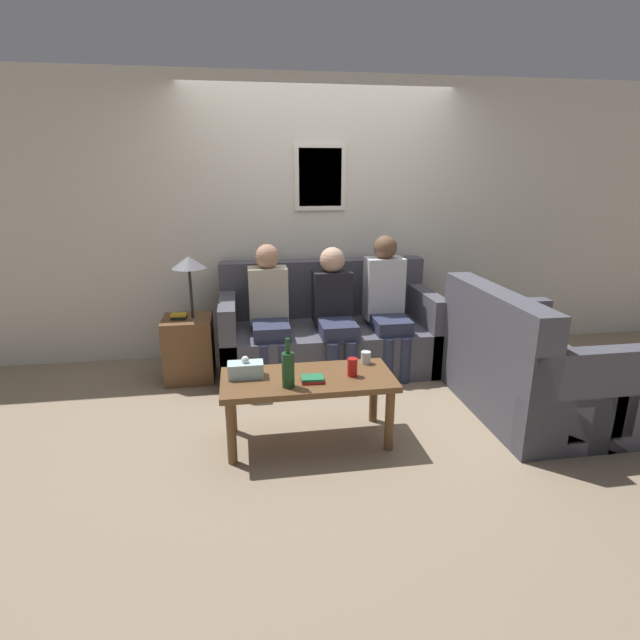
{
  "coord_description": "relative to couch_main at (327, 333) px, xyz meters",
  "views": [
    {
      "loc": [
        -0.77,
        -3.77,
        1.77
      ],
      "look_at": [
        -0.18,
        -0.14,
        0.66
      ],
      "focal_mm": 28.0,
      "sensor_mm": 36.0,
      "label": 1
    }
  ],
  "objects": [
    {
      "name": "couch_side",
      "position": [
        1.31,
        -1.15,
        0.0
      ],
      "size": [
        0.91,
        1.35,
        0.95
      ],
      "rotation": [
        0.0,
        0.0,
        1.57
      ],
      "color": "#4C4C56",
      "rests_on": "ground_plane"
    },
    {
      "name": "wall_back",
      "position": [
        0.0,
        0.47,
        0.98
      ],
      "size": [
        9.0,
        0.08,
        2.6
      ],
      "color": "silver",
      "rests_on": "ground_plane"
    },
    {
      "name": "book_stack",
      "position": [
        -0.35,
        -1.41,
        0.16
      ],
      "size": [
        0.15,
        0.11,
        0.03
      ],
      "color": "red",
      "rests_on": "coffee_table"
    },
    {
      "name": "coffee_table",
      "position": [
        -0.37,
        -1.33,
        0.08
      ],
      "size": [
        1.13,
        0.52,
        0.47
      ],
      "color": "brown",
      "rests_on": "ground_plane"
    },
    {
      "name": "soda_can",
      "position": [
        -0.07,
        -1.36,
        0.21
      ],
      "size": [
        0.07,
        0.07,
        0.12
      ],
      "color": "red",
      "rests_on": "coffee_table"
    },
    {
      "name": "person_right",
      "position": [
        0.51,
        -0.17,
        0.33
      ],
      "size": [
        0.34,
        0.6,
        1.21
      ],
      "color": "#2D334C",
      "rests_on": "ground_plane"
    },
    {
      "name": "tissue_box",
      "position": [
        -0.77,
        -1.26,
        0.2
      ],
      "size": [
        0.23,
        0.12,
        0.15
      ],
      "color": "silver",
      "rests_on": "coffee_table"
    },
    {
      "name": "side_table_with_lamp",
      "position": [
        -1.24,
        -0.12,
        0.02
      ],
      "size": [
        0.41,
        0.41,
        1.08
      ],
      "color": "brown",
      "rests_on": "ground_plane"
    },
    {
      "name": "person_middle",
      "position": [
        0.02,
        -0.2,
        0.29
      ],
      "size": [
        0.34,
        0.62,
        1.13
      ],
      "color": "#2D334C",
      "rests_on": "ground_plane"
    },
    {
      "name": "person_left",
      "position": [
        -0.54,
        -0.15,
        0.31
      ],
      "size": [
        0.34,
        0.62,
        1.16
      ],
      "color": "#2D334C",
      "rests_on": "ground_plane"
    },
    {
      "name": "ground_plane",
      "position": [
        0.0,
        -0.55,
        -0.32
      ],
      "size": [
        16.0,
        16.0,
        0.0
      ],
      "primitive_type": "plane",
      "color": "gray"
    },
    {
      "name": "wine_bottle",
      "position": [
        -0.51,
        -1.46,
        0.27
      ],
      "size": [
        0.08,
        0.08,
        0.32
      ],
      "color": "#19421E",
      "rests_on": "coffee_table"
    },
    {
      "name": "couch_main",
      "position": [
        0.0,
        0.0,
        0.0
      ],
      "size": [
        1.94,
        0.91,
        0.95
      ],
      "color": "#4C4C56",
      "rests_on": "ground_plane"
    },
    {
      "name": "drinking_glass",
      "position": [
        0.07,
        -1.16,
        0.19
      ],
      "size": [
        0.07,
        0.07,
        0.09
      ],
      "color": "silver",
      "rests_on": "coffee_table"
    }
  ]
}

